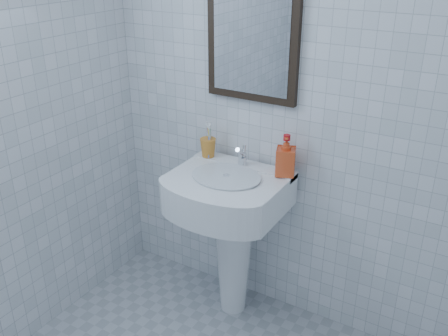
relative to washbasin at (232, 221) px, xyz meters
The scene contains 6 objects.
wall_back 0.72m from the washbasin, 39.54° to the left, with size 2.20×0.02×2.50m, color white.
washbasin is the anchor object (origin of this frame).
faucet 0.35m from the washbasin, 90.00° to the left, with size 0.05×0.10×0.12m.
toothbrush_cup 0.42m from the washbasin, 152.39° to the left, with size 0.09×0.09×0.10m, color orange, non-canonical shape.
soap_dispenser 0.48m from the washbasin, 26.14° to the left, with size 0.10×0.10×0.21m, color red.
wall_mirror 0.96m from the washbasin, 90.00° to the left, with size 0.50×0.04×0.62m.
Camera 1 is at (0.90, -1.04, 2.01)m, focal length 40.00 mm.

